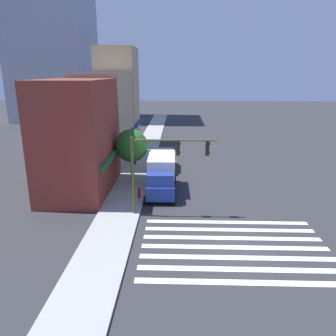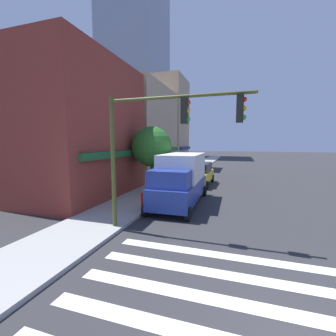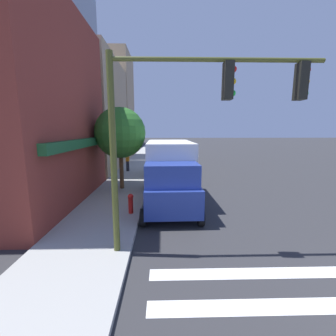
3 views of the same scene
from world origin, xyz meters
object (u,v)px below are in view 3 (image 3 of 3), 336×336
pedestrian_orange_vest (128,160)px  fire_hydrant (131,203)px  street_tree (120,133)px  suv_yellow (167,163)px  traffic_signal (193,111)px  box_truck_blue (170,172)px

pedestrian_orange_vest → fire_hydrant: size_ratio=2.10×
street_tree → suv_yellow: bearing=-32.5°
traffic_signal → box_truck_blue: bearing=5.6°
fire_hydrant → street_tree: street_tree is taller
traffic_signal → suv_yellow: traffic_signal is taller
pedestrian_orange_vest → street_tree: size_ratio=0.37×
pedestrian_orange_vest → fire_hydrant: 9.97m
traffic_signal → street_tree: (7.10, 3.26, -0.69)m
box_truck_blue → suv_yellow: box_truck_blue is taller
fire_hydrant → street_tree: size_ratio=0.18×
fire_hydrant → pedestrian_orange_vest: bearing=9.3°
box_truck_blue → street_tree: (2.36, 2.80, 1.85)m
traffic_signal → fire_hydrant: traffic_signal is taller
traffic_signal → street_tree: traffic_signal is taller
box_truck_blue → traffic_signal: bearing=-175.5°
street_tree → box_truck_blue: bearing=-130.1°
suv_yellow → fire_hydrant: size_ratio=5.62×
box_truck_blue → pedestrian_orange_vest: (8.03, 3.31, -0.51)m
box_truck_blue → pedestrian_orange_vest: bearing=21.3°
suv_yellow → street_tree: street_tree is taller
pedestrian_orange_vest → fire_hydrant: pedestrian_orange_vest is taller
box_truck_blue → pedestrian_orange_vest: 8.70m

